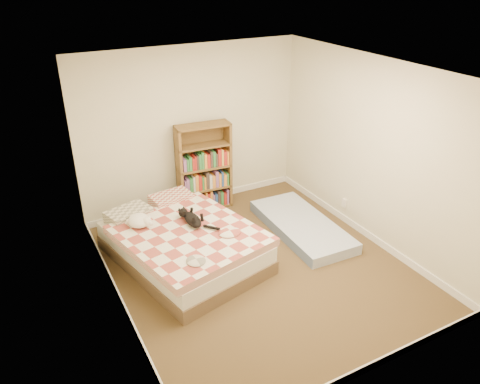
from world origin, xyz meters
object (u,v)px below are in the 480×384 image
bed (182,242)px  floor_mattress (302,226)px  white_dog (140,221)px  black_cat (192,218)px  bookshelf (204,177)px

bed → floor_mattress: bearing=-17.8°
white_dog → black_cat: bearing=-13.8°
bookshelf → white_dog: size_ratio=4.00×
bed → white_dog: size_ratio=6.74×
black_cat → bookshelf: bearing=47.2°
floor_mattress → black_cat: size_ratio=2.63×
bookshelf → floor_mattress: bookshelf is taller
white_dog → bookshelf: bearing=43.6°
black_cat → white_dog: size_ratio=1.93×
black_cat → white_dog: same height
bed → black_cat: black_cat is taller
floor_mattress → white_dog: 2.33m
bed → floor_mattress: (1.79, -0.16, -0.17)m
bed → black_cat: (0.15, 0.01, 0.31)m
bed → floor_mattress: size_ratio=1.33×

